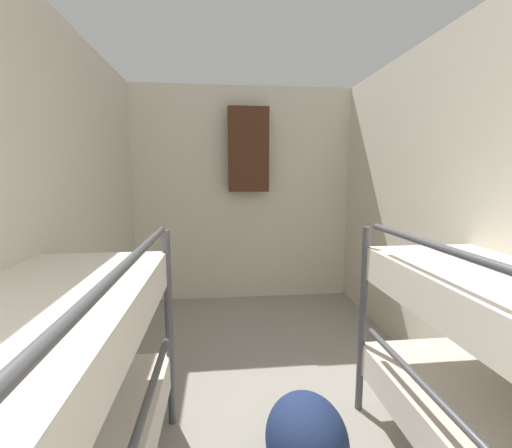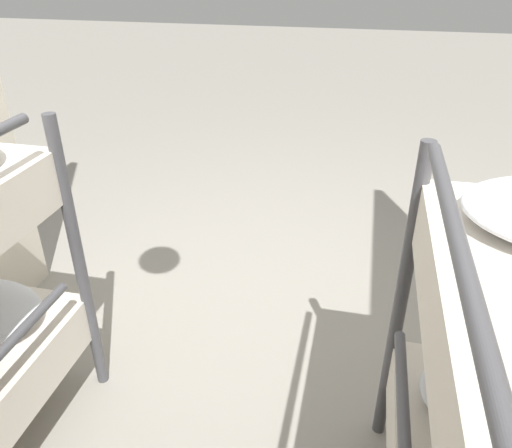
% 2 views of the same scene
% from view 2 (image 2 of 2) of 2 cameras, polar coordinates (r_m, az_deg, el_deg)
% --- Properties ---
extents(ground_plane, '(20.00, 20.00, 0.00)m').
position_cam_2_polar(ground_plane, '(2.52, 0.77, -10.11)').
color(ground_plane, gray).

